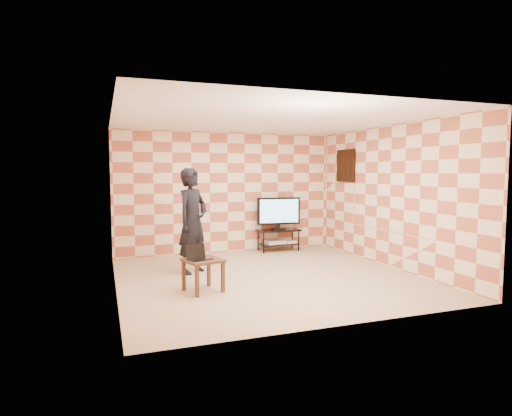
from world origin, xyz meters
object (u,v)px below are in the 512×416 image
Objects in this scene: tv_stand at (278,235)px; person at (192,221)px; tv at (279,212)px; side_table at (203,265)px.

tv_stand is 2.74m from person.
person reaches higher than tv_stand.
tv_stand is 0.54m from tv.
tv_stand is 1.52× the size of side_table.
tv_stand is at bearing 96.64° from tv.
side_table is (-2.37, -2.70, -0.49)m from tv.
tv is at bearing -83.36° from tv_stand.
side_table is (-2.37, -2.71, 0.05)m from tv_stand.
tv_stand is 0.97× the size of tv.
person is (-2.27, -1.43, 0.58)m from tv_stand.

